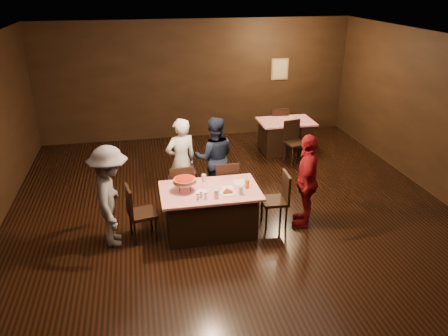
{
  "coord_description": "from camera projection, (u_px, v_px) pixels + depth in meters",
  "views": [
    {
      "loc": [
        -1.51,
        -6.05,
        3.92
      ],
      "look_at": [
        -0.2,
        0.48,
        1.0
      ],
      "focal_mm": 35.0,
      "sensor_mm": 36.0,
      "label": 1
    }
  ],
  "objects": [
    {
      "name": "diner_red_shirt",
      "position": [
        307.0,
        181.0,
        7.26
      ],
      "size": [
        0.75,
        1.03,
        1.62
      ],
      "primitive_type": "imported",
      "rotation": [
        0.0,
        0.0,
        -1.99
      ],
      "color": "maroon",
      "rests_on": "ground"
    },
    {
      "name": "diner_navy_hoodie",
      "position": [
        214.0,
        158.0,
        8.23
      ],
      "size": [
        0.84,
        0.69,
        1.59
      ],
      "primitive_type": "imported",
      "rotation": [
        0.0,
        0.0,
        3.03
      ],
      "color": "black",
      "rests_on": "ground"
    },
    {
      "name": "chair_back_far",
      "position": [
        278.0,
        125.0,
        11.07
      ],
      "size": [
        0.45,
        0.45,
        0.95
      ],
      "primitive_type": "cube",
      "rotation": [
        0.0,
        0.0,
        3.07
      ],
      "color": "black",
      "rests_on": "ground"
    },
    {
      "name": "diner_white_jacket",
      "position": [
        181.0,
        161.0,
        8.0
      ],
      "size": [
        0.69,
        0.56,
        1.64
      ],
      "primitive_type": "imported",
      "rotation": [
        0.0,
        0.0,
        3.46
      ],
      "color": "silver",
      "rests_on": "ground"
    },
    {
      "name": "chair_end_right",
      "position": [
        274.0,
        200.0,
        7.35
      ],
      "size": [
        0.44,
        0.44,
        0.95
      ],
      "primitive_type": "cube",
      "rotation": [
        0.0,
        0.0,
        -1.62
      ],
      "color": "black",
      "rests_on": "ground"
    },
    {
      "name": "main_table",
      "position": [
        210.0,
        211.0,
        7.19
      ],
      "size": [
        1.6,
        1.0,
        0.77
      ],
      "primitive_type": "cube",
      "color": "#AA0B14",
      "rests_on": "ground"
    },
    {
      "name": "chair_far_right",
      "position": [
        225.0,
        184.0,
        7.9
      ],
      "size": [
        0.43,
        0.43,
        0.95
      ],
      "primitive_type": "cube",
      "rotation": [
        0.0,
        0.0,
        3.17
      ],
      "color": "black",
      "rests_on": "ground"
    },
    {
      "name": "plate_with_slice",
      "position": [
        227.0,
        192.0,
        6.91
      ],
      "size": [
        0.25,
        0.25,
        0.06
      ],
      "color": "white",
      "rests_on": "main_table"
    },
    {
      "name": "chair_far_left",
      "position": [
        181.0,
        188.0,
        7.76
      ],
      "size": [
        0.44,
        0.44,
        0.95
      ],
      "primitive_type": "cube",
      "rotation": [
        0.0,
        0.0,
        3.18
      ],
      "color": "black",
      "rests_on": "ground"
    },
    {
      "name": "condiments",
      "position": [
        202.0,
        196.0,
        6.73
      ],
      "size": [
        0.17,
        0.1,
        0.09
      ],
      "color": "silver",
      "rests_on": "main_table"
    },
    {
      "name": "chair_end_left",
      "position": [
        142.0,
        212.0,
        6.96
      ],
      "size": [
        0.49,
        0.49,
        0.95
      ],
      "primitive_type": "cube",
      "rotation": [
        0.0,
        0.0,
        1.76
      ],
      "color": "black",
      "rests_on": "ground"
    },
    {
      "name": "back_table",
      "position": [
        285.0,
        136.0,
        10.57
      ],
      "size": [
        1.3,
        0.9,
        0.77
      ],
      "primitive_type": "cube",
      "color": "red",
      "rests_on": "ground"
    },
    {
      "name": "glass_amber",
      "position": [
        247.0,
        184.0,
        7.07
      ],
      "size": [
        0.08,
        0.08,
        0.14
      ],
      "primitive_type": "cylinder",
      "color": "#BF7F26",
      "rests_on": "main_table"
    },
    {
      "name": "glass_front_left",
      "position": [
        216.0,
        194.0,
        6.75
      ],
      "size": [
        0.08,
        0.08,
        0.14
      ],
      "primitive_type": "cylinder",
      "color": "silver",
      "rests_on": "main_table"
    },
    {
      "name": "napkin_center",
      "position": [
        228.0,
        188.0,
        7.09
      ],
      "size": [
        0.19,
        0.19,
        0.01
      ],
      "primitive_type": "cube",
      "rotation": [
        0.0,
        0.0,
        0.21
      ],
      "color": "white",
      "rests_on": "main_table"
    },
    {
      "name": "napkin_left",
      "position": [
        201.0,
        192.0,
        6.96
      ],
      "size": [
        0.21,
        0.21,
        0.01
      ],
      "primitive_type": "cube",
      "rotation": [
        0.0,
        0.0,
        -0.35
      ],
      "color": "white",
      "rests_on": "main_table"
    },
    {
      "name": "glass_front_right",
      "position": [
        241.0,
        190.0,
        6.87
      ],
      "size": [
        0.08,
        0.08,
        0.14
      ],
      "primitive_type": "cylinder",
      "color": "silver",
      "rests_on": "main_table"
    },
    {
      "name": "pizza_stand",
      "position": [
        185.0,
        180.0,
        6.94
      ],
      "size": [
        0.38,
        0.38,
        0.22
      ],
      "color": "black",
      "rests_on": "main_table"
    },
    {
      "name": "glass_back",
      "position": [
        204.0,
        178.0,
        7.27
      ],
      "size": [
        0.08,
        0.08,
        0.14
      ],
      "primitive_type": "cylinder",
      "color": "silver",
      "rests_on": "main_table"
    },
    {
      "name": "chair_back_near",
      "position": [
        295.0,
        142.0,
        9.91
      ],
      "size": [
        0.5,
        0.5,
        0.95
      ],
      "primitive_type": "cube",
      "rotation": [
        0.0,
        0.0,
        0.23
      ],
      "color": "black",
      "rests_on": "ground"
    },
    {
      "name": "plate_empty",
      "position": [
        241.0,
        183.0,
        7.27
      ],
      "size": [
        0.25,
        0.25,
        0.01
      ],
      "primitive_type": "cylinder",
      "color": "white",
      "rests_on": "main_table"
    },
    {
      "name": "room",
      "position": [
        244.0,
        109.0,
        6.42
      ],
      "size": [
        10.0,
        10.04,
        3.02
      ],
      "color": "black",
      "rests_on": "ground"
    },
    {
      "name": "diner_grey_knit",
      "position": [
        111.0,
        197.0,
        6.71
      ],
      "size": [
        0.62,
        1.06,
        1.64
      ],
      "primitive_type": "imported",
      "rotation": [
        0.0,
        0.0,
        1.58
      ],
      "color": "slate",
      "rests_on": "ground"
    }
  ]
}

